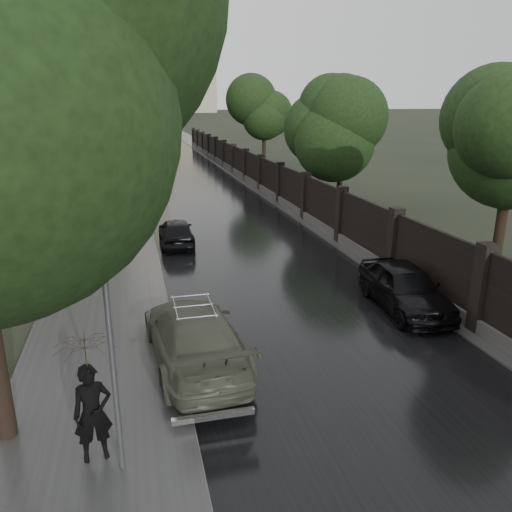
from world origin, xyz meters
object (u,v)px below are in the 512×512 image
object	(u,v)px
tree_left_far	(79,120)
tree_right_c	(264,118)
traffic_light	(140,171)
hatchback_left	(176,232)
tree_right_b	(342,128)
car_right_near	(405,287)
tree_right_a	(512,149)
lamp_post	(111,341)
volga_sedan	(195,336)
pedestrian_umbrella	(87,362)

from	to	relation	value
tree_left_far	tree_right_c	distance (m)	18.45
traffic_light	hatchback_left	distance (m)	8.86
tree_left_far	tree_right_b	bearing A→B (deg)	-27.30
tree_right_b	car_right_near	world-z (taller)	tree_right_b
tree_right_a	tree_right_c	bearing A→B (deg)	90.00
lamp_post	volga_sedan	distance (m)	4.55
tree_right_b	tree_right_c	world-z (taller)	same
lamp_post	pedestrian_umbrella	size ratio (longest dim) A/B	1.73
tree_right_c	volga_sedan	world-z (taller)	tree_right_c
volga_sedan	pedestrian_umbrella	distance (m)	4.24
lamp_post	pedestrian_umbrella	world-z (taller)	lamp_post
hatchback_left	pedestrian_umbrella	distance (m)	14.86
tree_right_c	pedestrian_umbrella	xyz separation A→B (m)	(-13.35, -38.11, -2.82)
tree_right_b	volga_sedan	world-z (taller)	tree_right_b
traffic_light	car_right_near	bearing A→B (deg)	-66.75
tree_right_c	volga_sedan	distance (m)	36.75
tree_right_c	volga_sedan	bearing A→B (deg)	-107.70
tree_right_a	car_right_near	bearing A→B (deg)	-167.20
tree_right_a	tree_right_b	world-z (taller)	same
tree_left_far	tree_right_a	xyz separation A→B (m)	(15.50, -22.00, -0.29)
tree_right_a	car_right_near	xyz separation A→B (m)	(-4.10, -0.93, -4.19)
tree_left_far	lamp_post	bearing A→B (deg)	-84.79
volga_sedan	car_right_near	world-z (taller)	volga_sedan
tree_right_b	car_right_near	size ratio (longest dim) A/B	1.58
tree_right_c	car_right_near	world-z (taller)	tree_right_c
lamp_post	traffic_light	bearing A→B (deg)	87.32
traffic_light	volga_sedan	size ratio (longest dim) A/B	0.76
volga_sedan	tree_left_far	bearing A→B (deg)	-83.51
volga_sedan	car_right_near	size ratio (longest dim) A/B	1.19
tree_right_c	lamp_post	distance (m)	40.67
tree_right_b	tree_right_c	bearing A→B (deg)	90.00
car_right_near	hatchback_left	bearing A→B (deg)	128.12
tree_right_a	volga_sedan	distance (m)	12.18
tree_left_far	volga_sedan	distance (m)	25.56
tree_left_far	tree_right_b	xyz separation A→B (m)	(15.50, -8.00, -0.29)
tree_left_far	tree_right_c	world-z (taller)	tree_left_far
tree_right_c	tree_right_b	bearing A→B (deg)	-90.00
lamp_post	volga_sedan	xyz separation A→B (m)	(1.80, 3.72, -1.90)
tree_left_far	traffic_light	bearing A→B (deg)	-53.53
lamp_post	tree_left_far	bearing A→B (deg)	95.21
traffic_light	tree_right_a	bearing A→B (deg)	-55.23
tree_left_far	lamp_post	distance (m)	28.73
traffic_light	car_right_near	distance (m)	19.58
tree_left_far	traffic_light	world-z (taller)	tree_left_far
lamp_post	hatchback_left	xyz separation A→B (m)	(2.37, 14.91, -2.02)
tree_right_a	lamp_post	bearing A→B (deg)	-153.26
tree_right_a	tree_right_b	distance (m)	14.00
tree_right_b	volga_sedan	bearing A→B (deg)	-123.48
tree_right_a	lamp_post	xyz separation A→B (m)	(-12.90, -6.50, -2.28)
tree_right_a	traffic_light	world-z (taller)	tree_right_a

